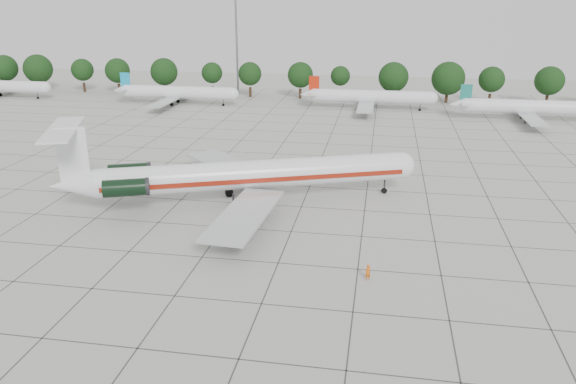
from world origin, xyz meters
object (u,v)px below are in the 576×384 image
ground_crew (368,272)px  bg_airliner_b (177,93)px  bg_airliner_d (530,107)px  floodlight_mast (237,38)px  bg_airliner_c (370,97)px  main_airliner (236,175)px

ground_crew → bg_airliner_b: (-48.83, 81.74, 2.10)m
bg_airliner_d → bg_airliner_b: bearing=176.3°
bg_airliner_b → floodlight_mast: (9.83, 20.30, 11.37)m
ground_crew → bg_airliner_c: bg_airliner_c is taller
bg_airliner_c → bg_airliner_d: bearing=-11.7°
main_airliner → bg_airliner_d: (48.56, 58.79, -0.95)m
ground_crew → floodlight_mast: (-39.00, 102.04, 13.47)m
bg_airliner_b → bg_airliner_d: size_ratio=1.00×
bg_airliner_b → bg_airliner_d: (79.97, -5.12, 0.00)m
bg_airliner_d → floodlight_mast: bearing=160.1°
bg_airliner_d → bg_airliner_c: bearing=168.3°
floodlight_mast → bg_airliner_d: bearing=-19.9°
bg_airliner_d → floodlight_mast: floodlight_mast is taller
bg_airliner_c → floodlight_mast: 42.49m
main_airliner → bg_airliner_b: main_airliner is taller
ground_crew → bg_airliner_d: bg_airliner_d is taller
main_airliner → bg_airliner_c: (14.96, 65.75, -0.95)m
bg_airliner_b → bg_airliner_c: same height
bg_airliner_b → bg_airliner_d: same height
main_airliner → bg_airliner_d: main_airliner is taller
bg_airliner_c → floodlight_mast: bearing=153.2°
main_airliner → ground_crew: 25.12m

